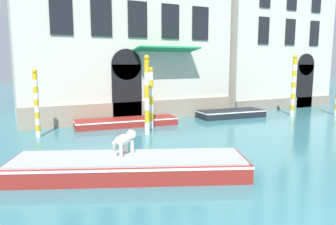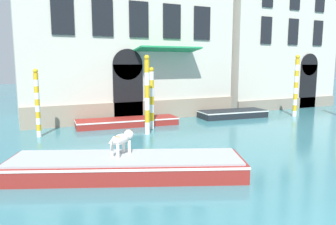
% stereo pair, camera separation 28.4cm
% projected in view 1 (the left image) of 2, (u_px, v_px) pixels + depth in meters
% --- Properties ---
extents(palazzo_right, '(10.12, 6.13, 17.40)m').
position_uv_depth(palazzo_right, '(264.00, 3.00, 27.82)').
color(palazzo_right, beige).
rests_on(palazzo_right, ground_plane).
extents(boat_foreground, '(7.84, 4.87, 0.65)m').
position_uv_depth(boat_foreground, '(129.00, 166.00, 10.65)').
color(boat_foreground, maroon).
rests_on(boat_foreground, ground_plane).
extents(dog_on_deck, '(1.03, 0.80, 0.80)m').
position_uv_depth(dog_on_deck, '(125.00, 139.00, 10.79)').
color(dog_on_deck, silver).
rests_on(dog_on_deck, boat_foreground).
extents(boat_moored_near_palazzo, '(6.04, 2.08, 0.45)m').
position_uv_depth(boat_moored_near_palazzo, '(127.00, 122.00, 19.15)').
color(boat_moored_near_palazzo, maroon).
rests_on(boat_moored_near_palazzo, ground_plane).
extents(boat_moored_far, '(4.72, 2.10, 0.49)m').
position_uv_depth(boat_moored_far, '(231.00, 113.00, 22.23)').
color(boat_moored_far, black).
rests_on(boat_moored_far, ground_plane).
extents(mooring_pole_0, '(0.26, 0.26, 3.43)m').
position_uv_depth(mooring_pole_0, '(151.00, 98.00, 18.13)').
color(mooring_pole_0, white).
rests_on(mooring_pole_0, ground_plane).
extents(mooring_pole_1, '(0.27, 0.27, 4.06)m').
position_uv_depth(mooring_pole_1, '(147.00, 95.00, 16.61)').
color(mooring_pole_1, white).
rests_on(mooring_pole_1, ground_plane).
extents(mooring_pole_2, '(0.29, 0.29, 4.20)m').
position_uv_depth(mooring_pole_2, '(294.00, 85.00, 22.44)').
color(mooring_pole_2, white).
rests_on(mooring_pole_2, ground_plane).
extents(mooring_pole_3, '(0.24, 0.24, 3.39)m').
position_uv_depth(mooring_pole_3, '(36.00, 103.00, 16.00)').
color(mooring_pole_3, white).
rests_on(mooring_pole_3, ground_plane).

